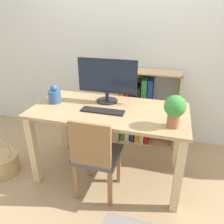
{
  "coord_description": "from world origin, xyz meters",
  "views": [
    {
      "loc": [
        0.55,
        -1.85,
        1.63
      ],
      "look_at": [
        0.0,
        0.1,
        0.7
      ],
      "focal_mm": 35.0,
      "sensor_mm": 36.0,
      "label": 1
    }
  ],
  "objects_px": {
    "monitor": "(107,78)",
    "basket": "(3,163)",
    "keyboard": "(103,111)",
    "potted_plant": "(175,109)",
    "vase": "(55,95)",
    "bookshelf": "(140,110)",
    "chair": "(96,155)"
  },
  "relations": [
    {
      "from": "monitor",
      "to": "basket",
      "type": "relative_size",
      "value": 1.4
    },
    {
      "from": "keyboard",
      "to": "potted_plant",
      "type": "height_order",
      "value": "potted_plant"
    },
    {
      "from": "keyboard",
      "to": "basket",
      "type": "bearing_deg",
      "value": -168.32
    },
    {
      "from": "vase",
      "to": "potted_plant",
      "type": "distance_m",
      "value": 1.21
    },
    {
      "from": "bookshelf",
      "to": "vase",
      "type": "bearing_deg",
      "value": -135.6
    },
    {
      "from": "bookshelf",
      "to": "basket",
      "type": "height_order",
      "value": "bookshelf"
    },
    {
      "from": "vase",
      "to": "basket",
      "type": "distance_m",
      "value": 0.97
    },
    {
      "from": "monitor",
      "to": "chair",
      "type": "height_order",
      "value": "monitor"
    },
    {
      "from": "monitor",
      "to": "basket",
      "type": "distance_m",
      "value": 1.48
    },
    {
      "from": "monitor",
      "to": "potted_plant",
      "type": "xyz_separation_m",
      "value": [
        0.68,
        -0.39,
        -0.09
      ]
    },
    {
      "from": "potted_plant",
      "to": "bookshelf",
      "type": "bearing_deg",
      "value": 112.96
    },
    {
      "from": "monitor",
      "to": "potted_plant",
      "type": "bearing_deg",
      "value": -29.65
    },
    {
      "from": "keyboard",
      "to": "vase",
      "type": "distance_m",
      "value": 0.56
    },
    {
      "from": "vase",
      "to": "keyboard",
      "type": "bearing_deg",
      "value": -9.43
    },
    {
      "from": "basket",
      "to": "chair",
      "type": "bearing_deg",
      "value": -1.44
    },
    {
      "from": "potted_plant",
      "to": "basket",
      "type": "relative_size",
      "value": 0.62
    },
    {
      "from": "monitor",
      "to": "keyboard",
      "type": "relative_size",
      "value": 1.48
    },
    {
      "from": "keyboard",
      "to": "bookshelf",
      "type": "bearing_deg",
      "value": 74.87
    },
    {
      "from": "vase",
      "to": "potted_plant",
      "type": "xyz_separation_m",
      "value": [
        1.18,
        -0.21,
        0.08
      ]
    },
    {
      "from": "keyboard",
      "to": "potted_plant",
      "type": "distance_m",
      "value": 0.67
    },
    {
      "from": "monitor",
      "to": "bookshelf",
      "type": "height_order",
      "value": "monitor"
    },
    {
      "from": "monitor",
      "to": "keyboard",
      "type": "bearing_deg",
      "value": -82.23
    },
    {
      "from": "keyboard",
      "to": "potted_plant",
      "type": "xyz_separation_m",
      "value": [
        0.64,
        -0.12,
        0.15
      ]
    },
    {
      "from": "keyboard",
      "to": "potted_plant",
      "type": "relative_size",
      "value": 1.53
    },
    {
      "from": "vase",
      "to": "monitor",
      "type": "bearing_deg",
      "value": 18.73
    },
    {
      "from": "potted_plant",
      "to": "chair",
      "type": "relative_size",
      "value": 0.32
    },
    {
      "from": "monitor",
      "to": "keyboard",
      "type": "xyz_separation_m",
      "value": [
        0.04,
        -0.26,
        -0.24
      ]
    },
    {
      "from": "potted_plant",
      "to": "bookshelf",
      "type": "distance_m",
      "value": 1.16
    },
    {
      "from": "vase",
      "to": "bookshelf",
      "type": "height_order",
      "value": "bookshelf"
    },
    {
      "from": "chair",
      "to": "vase",
      "type": "bearing_deg",
      "value": 138.67
    },
    {
      "from": "chair",
      "to": "basket",
      "type": "distance_m",
      "value": 1.16
    },
    {
      "from": "keyboard",
      "to": "bookshelf",
      "type": "xyz_separation_m",
      "value": [
        0.23,
        0.85,
        -0.33
      ]
    }
  ]
}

